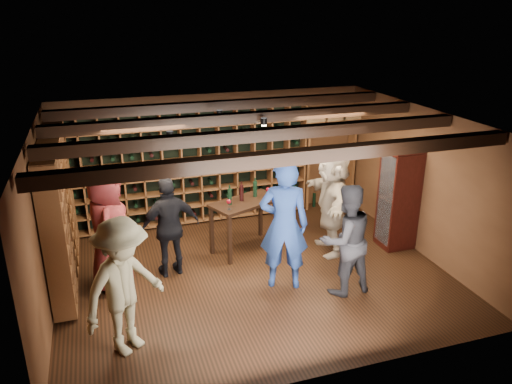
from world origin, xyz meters
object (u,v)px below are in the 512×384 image
object	(u,v)px
display_cabinet	(398,201)
guest_khaki	(124,287)
guest_red_floral	(108,228)
guest_woman_black	(170,227)
man_grey_suit	(346,240)
tasting_table	(246,207)
guest_beige	(332,201)
man_blue_shirt	(284,225)

from	to	relation	value
display_cabinet	guest_khaki	xyz separation A→B (m)	(-4.76, -1.49, 0.04)
guest_red_floral	guest_woman_black	bearing A→B (deg)	-78.02
man_grey_suit	guest_khaki	size ratio (longest dim) A/B	0.96
man_grey_suit	tasting_table	xyz separation A→B (m)	(-0.99, 1.77, -0.05)
guest_red_floral	guest_beige	bearing A→B (deg)	-82.99
guest_khaki	guest_red_floral	bearing A→B (deg)	56.99
guest_woman_black	tasting_table	world-z (taller)	guest_woman_black
guest_khaki	tasting_table	world-z (taller)	guest_khaki
man_blue_shirt	guest_woman_black	bearing A→B (deg)	-8.72
man_blue_shirt	guest_red_floral	world-z (taller)	man_blue_shirt
man_blue_shirt	guest_beige	distance (m)	1.45
guest_woman_black	guest_beige	world-z (taller)	guest_beige
display_cabinet	guest_woman_black	xyz separation A→B (m)	(-3.95, 0.22, -0.04)
man_grey_suit	guest_red_floral	xyz separation A→B (m)	(-3.28, 1.22, 0.11)
man_grey_suit	display_cabinet	bearing A→B (deg)	-150.61
guest_woman_black	guest_beige	size ratio (longest dim) A/B	0.88
man_grey_suit	guest_woman_black	bearing A→B (deg)	-34.34
guest_woman_black	guest_red_floral	bearing A→B (deg)	-3.92
man_blue_shirt	man_grey_suit	distance (m)	0.93
guest_woman_black	guest_khaki	world-z (taller)	guest_khaki
man_blue_shirt	guest_beige	xyz separation A→B (m)	(1.19, 0.83, -0.08)
display_cabinet	guest_beige	world-z (taller)	guest_beige
guest_khaki	guest_beige	distance (m)	3.94
guest_khaki	guest_beige	size ratio (longest dim) A/B	0.96
man_grey_suit	guest_woman_black	world-z (taller)	man_grey_suit
guest_red_floral	guest_woman_black	world-z (taller)	guest_red_floral
display_cabinet	guest_red_floral	bearing A→B (deg)	178.54
guest_red_floral	man_blue_shirt	bearing A→B (deg)	-101.20
display_cabinet	man_blue_shirt	distance (m)	2.47
display_cabinet	man_grey_suit	size ratio (longest dim) A/B	1.02
display_cabinet	man_grey_suit	world-z (taller)	display_cabinet
guest_khaki	man_grey_suit	bearing A→B (deg)	-29.58
guest_beige	display_cabinet	bearing A→B (deg)	91.68
man_grey_suit	guest_woman_black	size ratio (longest dim) A/B	1.05
guest_red_floral	guest_khaki	xyz separation A→B (m)	(0.11, -1.62, -0.07)
man_grey_suit	guest_beige	distance (m)	1.33
man_grey_suit	tasting_table	world-z (taller)	man_grey_suit
display_cabinet	guest_beige	xyz separation A→B (m)	(-1.19, 0.18, 0.07)
tasting_table	man_blue_shirt	bearing A→B (deg)	-104.34
man_grey_suit	guest_red_floral	world-z (taller)	guest_red_floral
guest_woman_black	guest_beige	xyz separation A→B (m)	(2.76, -0.04, 0.11)
guest_red_floral	tasting_table	xyz separation A→B (m)	(2.29, 0.55, -0.16)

